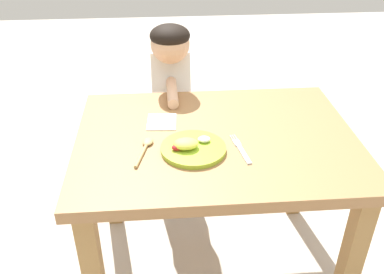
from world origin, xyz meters
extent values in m
plane|color=beige|center=(0.00, 0.00, 0.00)|extent=(8.00, 8.00, 0.00)
cube|color=#9B6E43|center=(0.00, 0.00, 0.67)|extent=(1.07, 0.79, 0.04)
cube|color=#9D733F|center=(0.47, -0.33, 0.32)|extent=(0.07, 0.07, 0.65)
cube|color=#9D733F|center=(-0.47, 0.33, 0.32)|extent=(0.07, 0.07, 0.65)
cube|color=#9D733F|center=(0.47, 0.33, 0.32)|extent=(0.07, 0.07, 0.65)
cylinder|color=#96BF2E|center=(-0.10, -0.09, 0.70)|extent=(0.24, 0.24, 0.02)
ellipsoid|color=#E4DD4F|center=(-0.12, -0.10, 0.73)|extent=(0.09, 0.07, 0.03)
ellipsoid|color=red|center=(-0.15, -0.09, 0.72)|extent=(0.04, 0.04, 0.02)
ellipsoid|color=red|center=(-0.16, -0.11, 0.72)|extent=(0.04, 0.03, 0.02)
ellipsoid|color=white|center=(-0.05, -0.06, 0.72)|extent=(0.05, 0.04, 0.02)
cube|color=silver|center=(0.08, -0.14, 0.70)|extent=(0.04, 0.12, 0.01)
cube|color=silver|center=(0.07, -0.06, 0.70)|extent=(0.03, 0.04, 0.01)
cylinder|color=silver|center=(0.07, -0.02, 0.70)|extent=(0.01, 0.03, 0.00)
cylinder|color=silver|center=(0.06, -0.02, 0.70)|extent=(0.01, 0.03, 0.00)
cylinder|color=silver|center=(0.05, -0.02, 0.70)|extent=(0.01, 0.03, 0.00)
cylinder|color=tan|center=(-0.28, -0.12, 0.70)|extent=(0.05, 0.13, 0.01)
ellipsoid|color=tan|center=(-0.26, -0.03, 0.70)|extent=(0.05, 0.06, 0.02)
cube|color=#48506E|center=(-0.16, 0.57, 0.26)|extent=(0.19, 0.13, 0.52)
cube|color=white|center=(-0.16, 0.52, 0.67)|extent=(0.18, 0.22, 0.34)
sphere|color=#D8A884|center=(-0.16, 0.46, 0.90)|extent=(0.18, 0.18, 0.18)
ellipsoid|color=black|center=(-0.16, 0.46, 0.94)|extent=(0.18, 0.18, 0.10)
cylinder|color=#D8A884|center=(-0.16, 0.35, 0.72)|extent=(0.05, 0.24, 0.05)
cube|color=white|center=(-0.21, 0.12, 0.70)|extent=(0.12, 0.14, 0.00)
camera|label=1|loc=(-0.20, -1.37, 1.55)|focal=39.98mm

